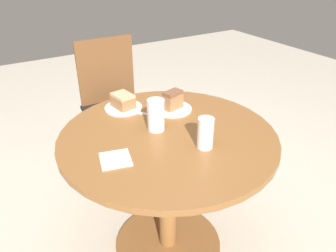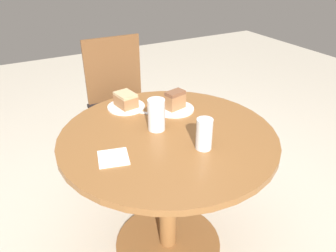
% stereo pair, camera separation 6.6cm
% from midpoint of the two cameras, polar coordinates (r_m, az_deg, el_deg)
% --- Properties ---
extents(ground_plane, '(8.00, 8.00, 0.00)m').
position_cam_midpoint_polar(ground_plane, '(2.03, -0.99, -19.87)').
color(ground_plane, beige).
extents(table, '(1.03, 1.03, 0.75)m').
position_cam_midpoint_polar(table, '(1.66, -1.14, -7.33)').
color(table, brown).
rests_on(table, ground_plane).
extents(chair, '(0.46, 0.46, 0.96)m').
position_cam_midpoint_polar(chair, '(2.45, -9.94, 3.92)').
color(chair, brown).
rests_on(chair, ground_plane).
extents(plate_near, '(0.21, 0.21, 0.01)m').
position_cam_midpoint_polar(plate_near, '(1.77, -0.24, 3.01)').
color(plate_near, white).
rests_on(plate_near, table).
extents(plate_far, '(0.20, 0.20, 0.01)m').
position_cam_midpoint_polar(plate_far, '(1.80, -8.80, 3.17)').
color(plate_far, white).
rests_on(plate_far, table).
extents(cake_slice_near, '(0.11, 0.08, 0.10)m').
position_cam_midpoint_polar(cake_slice_near, '(1.74, -0.25, 4.58)').
color(cake_slice_near, '#9E6B42').
rests_on(cake_slice_near, plate_near).
extents(cake_slice_far, '(0.11, 0.13, 0.08)m').
position_cam_midpoint_polar(cake_slice_far, '(1.78, -8.90, 4.39)').
color(cake_slice_far, '#9E6B42').
rests_on(cake_slice_far, plate_far).
extents(glass_lemonade, '(0.08, 0.08, 0.15)m').
position_cam_midpoint_polar(glass_lemonade, '(1.55, -3.32, 1.57)').
color(glass_lemonade, beige).
rests_on(glass_lemonade, table).
extents(glass_water, '(0.07, 0.07, 0.14)m').
position_cam_midpoint_polar(glass_water, '(1.42, 5.19, -1.54)').
color(glass_water, silver).
rests_on(glass_water, table).
extents(napkin_stack, '(0.15, 0.15, 0.01)m').
position_cam_midpoint_polar(napkin_stack, '(1.38, -10.49, -5.73)').
color(napkin_stack, white).
rests_on(napkin_stack, table).
extents(fork, '(0.14, 0.15, 0.00)m').
position_cam_midpoint_polar(fork, '(1.71, -4.03, 1.96)').
color(fork, silver).
rests_on(fork, table).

